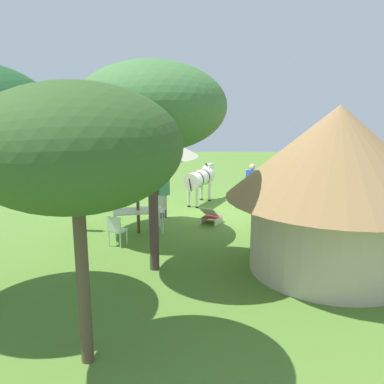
# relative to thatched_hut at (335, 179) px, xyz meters

# --- Properties ---
(ground_plane) EXTENTS (36.00, 36.00, 0.00)m
(ground_plane) POSITION_rel_thatched_hut_xyz_m (2.63, -5.02, -2.29)
(ground_plane) COLOR #588331
(thatched_hut) EXTENTS (5.20, 5.20, 4.04)m
(thatched_hut) POSITION_rel_thatched_hut_xyz_m (0.00, 0.00, 0.00)
(thatched_hut) COLOR beige
(thatched_hut) RESTS_ON ground_plane
(shade_umbrella) EXTENTS (3.79, 3.79, 3.46)m
(shade_umbrella) POSITION_rel_thatched_hut_xyz_m (5.18, -2.76, 0.66)
(shade_umbrella) COLOR brown
(shade_umbrella) RESTS_ON ground_plane
(patio_dining_table) EXTENTS (1.71, 1.16, 0.74)m
(patio_dining_table) POSITION_rel_thatched_hut_xyz_m (5.18, -2.76, -1.63)
(patio_dining_table) COLOR silver
(patio_dining_table) RESTS_ON ground_plane
(patio_chair_near_lawn) EXTENTS (0.56, 0.55, 0.90)m
(patio_chair_near_lawn) POSITION_rel_thatched_hut_xyz_m (5.63, -1.53, -1.77)
(patio_chair_near_lawn) COLOR white
(patio_chair_near_lawn) RESTS_ON ground_plane
(patio_chair_west_end) EXTENTS (0.57, 0.56, 0.90)m
(patio_chair_west_end) POSITION_rel_thatched_hut_xyz_m (4.67, -3.97, -1.77)
(patio_chair_west_end) COLOR silver
(patio_chair_west_end) RESTS_ON ground_plane
(guest_beside_umbrella) EXTENTS (0.56, 0.24, 1.56)m
(guest_beside_umbrella) POSITION_rel_thatched_hut_xyz_m (7.20, -2.92, -1.36)
(guest_beside_umbrella) COLOR #1D252B
(guest_beside_umbrella) RESTS_ON ground_plane
(guest_behind_table) EXTENTS (0.47, 0.45, 1.64)m
(guest_behind_table) POSITION_rel_thatched_hut_xyz_m (4.55, -4.44, -1.31)
(guest_behind_table) COLOR #1C2329
(guest_behind_table) RESTS_ON ground_plane
(standing_watcher) EXTENTS (0.50, 0.44, 1.68)m
(standing_watcher) POSITION_rel_thatched_hut_xyz_m (1.23, -6.19, -1.28)
(standing_watcher) COLOR black
(standing_watcher) RESTS_ON ground_plane
(striped_lounge_chair) EXTENTS (0.83, 0.95, 0.64)m
(striped_lounge_chair) POSITION_rel_thatched_hut_xyz_m (2.87, -3.81, -2.04)
(striped_lounge_chair) COLOR #CE4A4B
(striped_lounge_chair) RESTS_ON ground_plane
(zebra_nearest_camera) EXTENTS (1.24, 2.19, 1.56)m
(zebra_nearest_camera) POSITION_rel_thatched_hut_xyz_m (3.26, -6.55, -1.27)
(zebra_nearest_camera) COLOR silver
(zebra_nearest_camera) RESTS_ON ground_plane
(zebra_by_umbrella) EXTENTS (0.96, 2.12, 1.60)m
(zebra_by_umbrella) POSITION_rel_thatched_hut_xyz_m (0.18, -4.66, -1.23)
(zebra_by_umbrella) COLOR silver
(zebra_by_umbrella) RESTS_ON ground_plane
(zebra_toward_hut) EXTENTS (2.25, 0.89, 1.50)m
(zebra_toward_hut) POSITION_rel_thatched_hut_xyz_m (-0.83, -7.16, -1.33)
(zebra_toward_hut) COLOR silver
(zebra_toward_hut) RESTS_ON ground_plane
(acacia_tree_behind_hut) EXTENTS (3.16, 3.16, 4.45)m
(acacia_tree_behind_hut) POSITION_rel_thatched_hut_xyz_m (5.01, 3.83, 1.19)
(acacia_tree_behind_hut) COLOR brown
(acacia_tree_behind_hut) RESTS_ON ground_plane
(acacia_tree_right_background) EXTENTS (3.49, 3.49, 5.05)m
(acacia_tree_right_background) POSITION_rel_thatched_hut_xyz_m (4.34, 0.09, 1.69)
(acacia_tree_right_background) COLOR #513C38
(acacia_tree_right_background) RESTS_ON ground_plane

